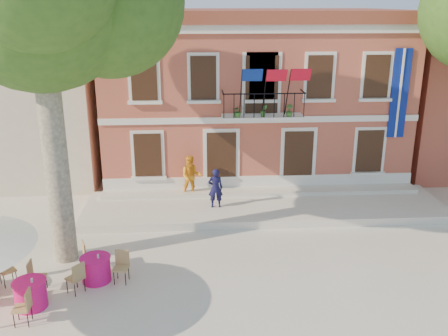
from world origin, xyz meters
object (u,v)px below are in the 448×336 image
(pedestrian_navy, at_px, (215,188))
(cafe_table_3, at_px, (96,268))
(pedestrian_orange, at_px, (191,176))
(cafe_table_1, at_px, (30,293))

(pedestrian_navy, height_order, cafe_table_3, pedestrian_navy)
(pedestrian_navy, bearing_deg, pedestrian_orange, -51.95)
(cafe_table_1, xyz_separation_m, cafe_table_3, (1.51, 1.23, 0.01))
(pedestrian_navy, xyz_separation_m, cafe_table_1, (-5.23, -5.89, -0.65))
(pedestrian_navy, bearing_deg, cafe_table_3, 51.54)
(pedestrian_orange, bearing_deg, pedestrian_navy, -54.24)
(pedestrian_navy, relative_size, cafe_table_3, 0.84)
(pedestrian_navy, distance_m, cafe_table_1, 7.91)
(pedestrian_orange, distance_m, cafe_table_3, 6.53)
(pedestrian_navy, height_order, pedestrian_orange, pedestrian_orange)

